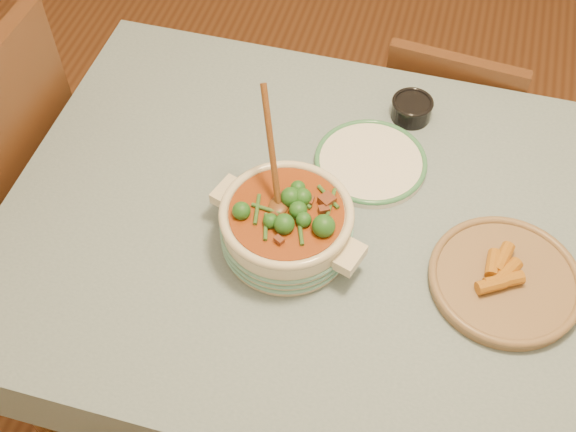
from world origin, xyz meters
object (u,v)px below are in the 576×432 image
object	(u,v)px
stew_casserole	(286,223)
white_plate	(371,162)
condiment_bowl	(412,108)
dining_table	(374,257)
chair_far	(446,126)
fried_plate	(506,279)

from	to	relation	value
stew_casserole	white_plate	size ratio (longest dim) A/B	1.15
white_plate	condiment_bowl	bearing A→B (deg)	70.73
dining_table	condiment_bowl	xyz separation A→B (m)	(0.01, 0.38, 0.12)
white_plate	chair_far	distance (m)	0.60
stew_casserole	condiment_bowl	distance (m)	0.49
condiment_bowl	fried_plate	world-z (taller)	same
stew_casserole	condiment_bowl	world-z (taller)	stew_casserole
dining_table	stew_casserole	xyz separation A→B (m)	(-0.19, -0.07, 0.16)
condiment_bowl	chair_far	size ratio (longest dim) A/B	0.14
white_plate	dining_table	bearing A→B (deg)	-73.62
condiment_bowl	stew_casserole	bearing A→B (deg)	-113.53
dining_table	chair_far	distance (m)	0.72
dining_table	chair_far	bearing A→B (deg)	80.81
white_plate	chair_far	size ratio (longest dim) A/B	0.39
condiment_bowl	chair_far	world-z (taller)	condiment_bowl
fried_plate	chair_far	distance (m)	0.82
white_plate	condiment_bowl	world-z (taller)	condiment_bowl
dining_table	stew_casserole	size ratio (longest dim) A/B	4.71
stew_casserole	fried_plate	xyz separation A→B (m)	(0.46, 0.02, -0.05)
condiment_bowl	fried_plate	size ratio (longest dim) A/B	0.27
stew_casserole	fried_plate	size ratio (longest dim) A/B	0.89
condiment_bowl	dining_table	bearing A→B (deg)	-91.22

